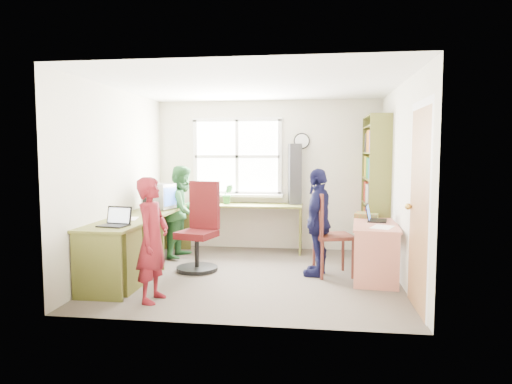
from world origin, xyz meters
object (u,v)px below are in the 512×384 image
(bookshelf, at_px, (375,191))
(laptop_right, at_px, (373,217))
(crt_monitor, at_px, (159,196))
(potted_plant, at_px, (228,194))
(person_navy, at_px, (318,222))
(l_desk, at_px, (147,242))
(laptop_left, at_px, (116,221))
(wooden_chair, at_px, (327,231))
(person_green, at_px, (183,211))
(right_desk, at_px, (375,238))
(person_red, at_px, (152,240))
(swivel_chair, at_px, (200,232))
(cd_tower, at_px, (295,174))

(bookshelf, bearing_deg, laptop_right, -98.21)
(crt_monitor, height_order, potted_plant, crt_monitor)
(person_navy, bearing_deg, l_desk, -65.01)
(l_desk, xyz_separation_m, potted_plant, (0.69, 1.72, 0.45))
(bookshelf, bearing_deg, l_desk, -153.57)
(laptop_right, bearing_deg, laptop_left, 122.24)
(laptop_left, bearing_deg, wooden_chair, 32.43)
(laptop_right, distance_m, person_green, 2.78)
(wooden_chair, xyz_separation_m, laptop_right, (0.60, 0.21, 0.15))
(l_desk, height_order, person_green, person_green)
(right_desk, xyz_separation_m, person_red, (-2.45, -1.26, 0.16))
(bookshelf, xyz_separation_m, person_red, (-2.57, -2.32, -0.34))
(l_desk, relative_size, potted_plant, 9.50)
(right_desk, bearing_deg, bookshelf, 89.01)
(right_desk, bearing_deg, crt_monitor, 175.82)
(person_green, bearing_deg, right_desk, -98.34)
(bookshelf, height_order, person_navy, bookshelf)
(swivel_chair, relative_size, wooden_chair, 1.11)
(wooden_chair, bearing_deg, l_desk, 175.59)
(wooden_chair, bearing_deg, person_red, -160.52)
(swivel_chair, bearing_deg, person_green, 136.94)
(bookshelf, relative_size, person_green, 1.53)
(cd_tower, relative_size, person_green, 0.70)
(person_red, relative_size, person_green, 0.96)
(wooden_chair, xyz_separation_m, laptop_left, (-2.37, -1.00, 0.22))
(laptop_right, bearing_deg, person_red, 131.18)
(laptop_left, bearing_deg, l_desk, 86.94)
(right_desk, relative_size, crt_monitor, 2.69)
(swivel_chair, height_order, cd_tower, cd_tower)
(swivel_chair, bearing_deg, potted_plant, 98.80)
(wooden_chair, relative_size, person_navy, 0.78)
(cd_tower, xyz_separation_m, potted_plant, (-1.06, -0.10, -0.32))
(l_desk, bearing_deg, person_navy, 11.02)
(swivel_chair, xyz_separation_m, crt_monitor, (-0.71, 0.42, 0.43))
(bookshelf, xyz_separation_m, cd_tower, (-1.20, 0.35, 0.23))
(bookshelf, xyz_separation_m, crt_monitor, (-3.11, -0.55, -0.06))
(crt_monitor, relative_size, cd_tower, 0.48)
(l_desk, distance_m, person_green, 1.23)
(bookshelf, xyz_separation_m, wooden_chair, (-0.72, -1.06, -0.43))
(l_desk, xyz_separation_m, cd_tower, (1.76, 1.82, 0.77))
(laptop_right, distance_m, cd_tower, 1.68)
(bookshelf, xyz_separation_m, laptop_left, (-3.09, -2.05, -0.20))
(person_green, bearing_deg, cd_tower, -61.47)
(l_desk, bearing_deg, person_red, -65.24)
(l_desk, bearing_deg, swivel_chair, 41.57)
(right_desk, height_order, wooden_chair, wooden_chair)
(potted_plant, xyz_separation_m, person_red, (-0.30, -2.57, -0.25))
(right_desk, distance_m, laptop_left, 3.14)
(laptop_left, bearing_deg, potted_plant, 79.91)
(right_desk, height_order, cd_tower, cd_tower)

